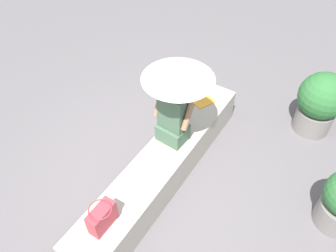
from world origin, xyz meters
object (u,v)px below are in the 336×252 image
Objects in this scene: handbag_black at (102,217)px; planter_near at (320,102)px; person_seated at (173,116)px; magazine at (203,101)px; parasol at (178,72)px.

handbag_black is 3.31m from planter_near.
person_seated is 0.90m from magazine.
magazine is at bearing 0.26° from person_seated.
person_seated is 1.38m from handbag_black.
parasol reaches higher than planter_near.
magazine is 0.30× the size of planter_near.
parasol is at bearing -0.12° from handbag_black.
parasol reaches higher than handbag_black.
person_seated is 3.21× the size of magazine.
person_seated is at bearing -154.65° from magazine.
planter_near reaches higher than magazine.
parasol is 4.07× the size of magazine.
handbag_black reaches higher than magazine.
person_seated reaches higher than planter_near.
parasol is 1.20× the size of planter_near.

